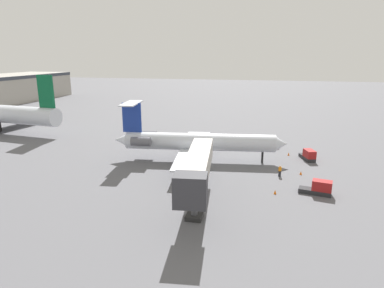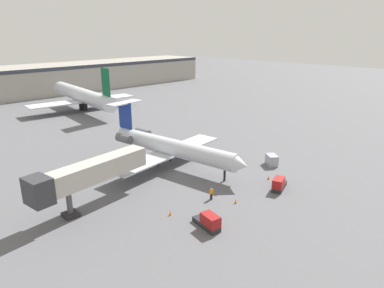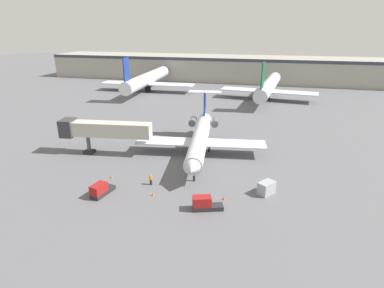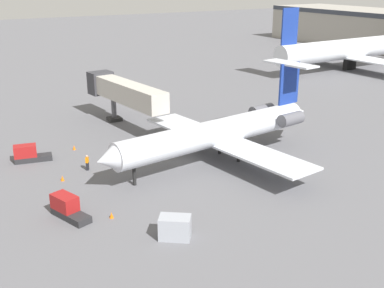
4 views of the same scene
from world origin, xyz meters
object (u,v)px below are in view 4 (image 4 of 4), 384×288
(ground_crew_marshaller, at_px, (87,163))
(traffic_cone_near, at_px, (111,215))
(cargo_container_uld, at_px, (175,227))
(parked_airliner_west_end, at_px, (351,49))
(regional_jet, at_px, (221,131))
(traffic_cone_mid, at_px, (62,178))
(baggage_tug_lead, at_px, (29,154))
(baggage_tug_trailing, at_px, (68,208))
(traffic_cone_far, at_px, (74,147))
(jet_bridge, at_px, (122,91))

(ground_crew_marshaller, bearing_deg, traffic_cone_near, -8.90)
(cargo_container_uld, distance_m, traffic_cone_near, 6.47)
(cargo_container_uld, height_order, parked_airliner_west_end, parked_airliner_west_end)
(regional_jet, bearing_deg, traffic_cone_mid, -100.52)
(regional_jet, xyz_separation_m, baggage_tug_lead, (-10.38, -18.65, -2.55))
(baggage_tug_trailing, relative_size, parked_airliner_west_end, 0.10)
(ground_crew_marshaller, distance_m, traffic_cone_near, 11.59)
(regional_jet, xyz_separation_m, traffic_cone_mid, (-3.16, -17.03, -3.11))
(baggage_tug_trailing, xyz_separation_m, traffic_cone_mid, (-7.85, 1.78, -0.56))
(traffic_cone_near, relative_size, parked_airliner_west_end, 0.01)
(ground_crew_marshaller, relative_size, traffic_cone_far, 3.07)
(regional_jet, bearing_deg, ground_crew_marshaller, -108.38)
(ground_crew_marshaller, xyz_separation_m, baggage_tug_lead, (-5.76, -4.75, -0.02))
(cargo_container_uld, bearing_deg, baggage_tug_lead, -165.13)
(cargo_container_uld, relative_size, parked_airliner_west_end, 0.07)
(parked_airliner_west_end, bearing_deg, traffic_cone_far, -73.48)
(jet_bridge, height_order, traffic_cone_near, jet_bridge)
(regional_jet, bearing_deg, cargo_container_uld, -45.30)
(baggage_tug_lead, distance_m, traffic_cone_mid, 7.41)
(traffic_cone_mid, bearing_deg, traffic_cone_near, 7.63)
(ground_crew_marshaller, xyz_separation_m, baggage_tug_trailing, (9.31, -4.91, -0.02))
(parked_airliner_west_end, bearing_deg, traffic_cone_near, -61.29)
(regional_jet, relative_size, traffic_cone_mid, 52.98)
(jet_bridge, bearing_deg, traffic_cone_mid, -40.80)
(jet_bridge, relative_size, ground_crew_marshaller, 10.15)
(cargo_container_uld, relative_size, traffic_cone_far, 5.29)
(traffic_cone_far, height_order, parked_airliner_west_end, parked_airliner_west_end)
(baggage_tug_trailing, distance_m, parked_airliner_west_end, 81.88)
(jet_bridge, bearing_deg, traffic_cone_far, -54.31)
(baggage_tug_lead, xyz_separation_m, traffic_cone_mid, (7.21, 1.62, -0.56))
(jet_bridge, relative_size, cargo_container_uld, 5.90)
(baggage_tug_lead, bearing_deg, parked_airliner_west_end, 106.20)
(traffic_cone_mid, bearing_deg, traffic_cone_far, 155.46)
(baggage_tug_trailing, bearing_deg, parked_airliner_west_end, 116.36)
(ground_crew_marshaller, xyz_separation_m, traffic_cone_far, (-6.94, 0.71, -0.58))
(cargo_container_uld, height_order, traffic_cone_mid, cargo_container_uld)
(jet_bridge, height_order, baggage_tug_lead, jet_bridge)
(traffic_cone_far, bearing_deg, traffic_cone_mid, -24.54)
(traffic_cone_mid, relative_size, traffic_cone_far, 1.00)
(cargo_container_uld, xyz_separation_m, traffic_cone_far, (-24.02, -0.61, -0.65))
(traffic_cone_mid, xyz_separation_m, parked_airliner_west_end, (-28.46, 71.52, 4.16))
(traffic_cone_near, xyz_separation_m, traffic_cone_mid, (-9.98, -1.34, 0.00))
(baggage_tug_trailing, height_order, traffic_cone_near, baggage_tug_trailing)
(ground_crew_marshaller, distance_m, traffic_cone_mid, 3.50)
(regional_jet, height_order, traffic_cone_far, regional_jet)
(traffic_cone_far, bearing_deg, traffic_cone_near, -7.74)
(ground_crew_marshaller, xyz_separation_m, cargo_container_uld, (17.08, 1.31, 0.06))
(cargo_container_uld, bearing_deg, traffic_cone_near, -151.19)
(ground_crew_marshaller, relative_size, cargo_container_uld, 0.58)
(parked_airliner_west_end, bearing_deg, jet_bridge, -76.94)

